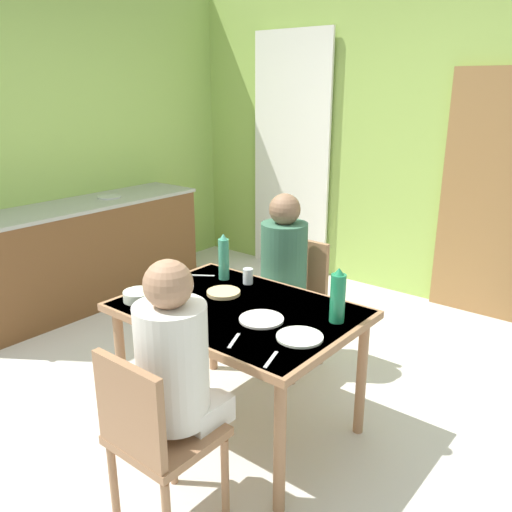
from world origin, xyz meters
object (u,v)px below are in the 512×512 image
kitchen_counter (82,254)px  chair_far_diner (294,296)px  water_bottle_green_far (338,297)px  dining_table (238,320)px  chair_near_diner (153,434)px  water_bottle_green_near (224,258)px  person_far_diner (283,261)px  serving_bowl_center (139,296)px  person_near_diner (175,360)px

kitchen_counter → chair_far_diner: size_ratio=2.56×
kitchen_counter → water_bottle_green_far: bearing=-7.1°
dining_table → chair_far_diner: chair_far_diner is taller
chair_near_diner → water_bottle_green_near: 1.27m
person_far_diner → serving_bowl_center: (-0.30, -0.93, -0.02)m
person_near_diner → person_far_diner: same height
chair_near_diner → person_far_diner: size_ratio=1.13×
person_far_diner → water_bottle_green_near: bearing=67.2°
kitchen_counter → serving_bowl_center: size_ratio=13.10×
dining_table → water_bottle_green_near: bearing=142.0°
water_bottle_green_far → water_bottle_green_near: bearing=173.3°
water_bottle_green_near → kitchen_counter: bearing=172.7°
kitchen_counter → chair_near_diner: 2.81m
chair_far_diner → water_bottle_green_near: (-0.16, -0.52, 0.37)m
kitchen_counter → person_near_diner: 2.77m
chair_near_diner → water_bottle_green_far: bearing=74.2°
water_bottle_green_near → chair_far_diner: bearing=72.8°
dining_table → person_near_diner: person_near_diner is taller
kitchen_counter → chair_far_diner: (2.07, 0.27, 0.05)m
chair_far_diner → person_far_diner: size_ratio=1.13×
water_bottle_green_far → dining_table: bearing=-160.5°
water_bottle_green_near → water_bottle_green_far: bearing=-6.7°
chair_near_diner → serving_bowl_center: (-0.71, 0.53, 0.26)m
kitchen_counter → water_bottle_green_near: (1.91, -0.25, 0.42)m
water_bottle_green_near → water_bottle_green_far: (0.85, -0.10, -0.00)m
chair_far_diner → water_bottle_green_near: 0.66m
dining_table → chair_near_diner: chair_near_diner is taller
water_bottle_green_far → kitchen_counter: bearing=172.9°
chair_far_diner → chair_near_diner: bearing=104.6°
person_near_diner → serving_bowl_center: (-0.71, 0.39, -0.02)m
dining_table → chair_far_diner: size_ratio=1.44×
person_near_diner → serving_bowl_center: person_near_diner is taller
water_bottle_green_near → dining_table: bearing=-38.0°
person_near_diner → kitchen_counter: bearing=154.6°
chair_far_diner → person_near_diner: bearing=105.9°
chair_far_diner → water_bottle_green_near: size_ratio=3.04×
chair_near_diner → water_bottle_green_near: (-0.58, 1.07, 0.37)m
person_near_diner → person_far_diner: 1.38m
chair_near_diner → serving_bowl_center: size_ratio=5.12×
dining_table → person_far_diner: 0.70m
person_far_diner → water_bottle_green_near: (-0.16, -0.38, 0.09)m
kitchen_counter → chair_far_diner: kitchen_counter is taller
dining_table → person_far_diner: size_ratio=1.63×
dining_table → person_far_diner: (-0.19, 0.66, 0.13)m
chair_far_diner → person_far_diner: (-0.00, -0.14, 0.28)m
person_near_diner → person_far_diner: bearing=107.4°
serving_bowl_center → chair_near_diner: bearing=-36.5°
water_bottle_green_far → person_far_diner: bearing=144.9°
chair_far_diner → person_far_diner: 0.31m
person_near_diner → water_bottle_green_near: bearing=121.6°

